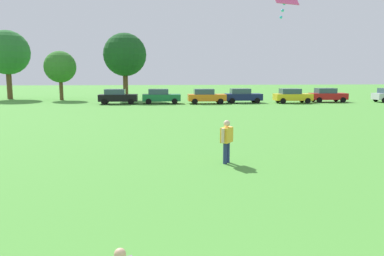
# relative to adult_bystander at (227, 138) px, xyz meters

# --- Properties ---
(ground_plane) EXTENTS (160.00, 160.00, 0.00)m
(ground_plane) POSITION_rel_adult_bystander_xyz_m (-1.98, 18.25, -1.00)
(ground_plane) COLOR #4C9338
(adult_bystander) EXTENTS (0.57, 0.68, 1.68)m
(adult_bystander) POSITION_rel_adult_bystander_xyz_m (0.00, 0.00, 0.00)
(adult_bystander) COLOR navy
(adult_bystander) RESTS_ON ground
(parked_car_black_0) EXTENTS (4.30, 2.02, 1.68)m
(parked_car_black_0) POSITION_rel_adult_bystander_xyz_m (-7.29, 28.96, -0.14)
(parked_car_black_0) COLOR black
(parked_car_black_0) RESTS_ON ground
(parked_car_green_1) EXTENTS (4.30, 2.02, 1.68)m
(parked_car_green_1) POSITION_rel_adult_bystander_xyz_m (-2.40, 28.94, -0.14)
(parked_car_green_1) COLOR #196B38
(parked_car_green_1) RESTS_ON ground
(parked_car_orange_2) EXTENTS (4.30, 2.02, 1.68)m
(parked_car_orange_2) POSITION_rel_adult_bystander_xyz_m (2.77, 28.53, -0.14)
(parked_car_orange_2) COLOR orange
(parked_car_orange_2) RESTS_ON ground
(parked_car_navy_3) EXTENTS (4.30, 2.02, 1.68)m
(parked_car_navy_3) POSITION_rel_adult_bystander_xyz_m (7.15, 29.20, -0.14)
(parked_car_navy_3) COLOR #141E4C
(parked_car_navy_3) RESTS_ON ground
(parked_car_yellow_4) EXTENTS (4.30, 2.02, 1.68)m
(parked_car_yellow_4) POSITION_rel_adult_bystander_xyz_m (12.90, 28.54, -0.14)
(parked_car_yellow_4) COLOR yellow
(parked_car_yellow_4) RESTS_ON ground
(parked_car_red_5) EXTENTS (4.30, 2.02, 1.68)m
(parked_car_red_5) POSITION_rel_adult_bystander_xyz_m (17.66, 29.60, -0.14)
(parked_car_red_5) COLOR red
(parked_car_red_5) RESTS_ON ground
(tree_far_left) EXTENTS (5.87, 5.87, 9.14)m
(tree_far_left) POSITION_rel_adult_bystander_xyz_m (-22.72, 38.70, 5.18)
(tree_far_left) COLOR brown
(tree_far_left) RESTS_ON ground
(tree_center) EXTENTS (4.04, 4.04, 6.29)m
(tree_center) POSITION_rel_adult_bystander_xyz_m (-15.21, 35.89, 3.25)
(tree_center) COLOR brown
(tree_center) RESTS_ON ground
(tree_far_right) EXTENTS (5.50, 5.50, 8.57)m
(tree_far_right) POSITION_rel_adult_bystander_xyz_m (-6.91, 35.37, 4.79)
(tree_far_right) COLOR brown
(tree_far_right) RESTS_ON ground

